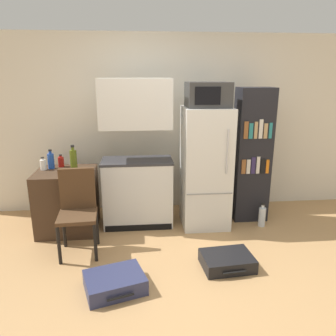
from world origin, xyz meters
TOP-DOWN VIEW (x-y plane):
  - ground_plane at (0.00, 0.00)m, footprint 24.00×24.00m
  - wall_back at (0.20, 2.00)m, footprint 6.40×0.10m
  - side_table at (-1.45, 1.29)m, footprint 0.70×0.62m
  - kitchen_hutch at (-0.57, 1.38)m, footprint 0.89×0.45m
  - refrigerator at (0.29, 1.31)m, footprint 0.58×0.60m
  - microwave at (0.29, 1.31)m, footprint 0.51×0.44m
  - bookshelf at (0.92, 1.44)m, footprint 0.44×0.34m
  - bottle_milk_white at (-1.72, 1.37)m, footprint 0.07×0.07m
  - bottle_blue_soda at (-1.63, 1.42)m, footprint 0.08×0.08m
  - bottle_ketchup_red at (-1.53, 1.49)m, footprint 0.07×0.07m
  - bottle_olive_oil at (-1.35, 1.39)m, footprint 0.08×0.08m
  - bowl at (-1.40, 1.14)m, footprint 0.14×0.14m
  - chair at (-1.22, 0.76)m, footprint 0.43×0.43m
  - suitcase_large_flat at (-0.80, -0.00)m, footprint 0.61×0.53m
  - suitcase_small_flat at (0.32, 0.27)m, footprint 0.54×0.44m
  - water_bottle_front at (1.02, 1.15)m, footprint 0.09×0.09m

SIDE VIEW (x-z plane):
  - ground_plane at x=0.00m, z-range 0.00..0.00m
  - suitcase_small_flat at x=0.32m, z-range 0.00..0.13m
  - suitcase_large_flat at x=-0.80m, z-range 0.00..0.15m
  - water_bottle_front at x=1.02m, z-range -0.03..0.29m
  - side_table at x=-1.45m, z-range 0.00..0.77m
  - chair at x=-1.22m, z-range 0.08..1.00m
  - refrigerator at x=0.29m, z-range 0.00..1.52m
  - bowl at x=-1.40m, z-range 0.77..0.81m
  - bottle_ketchup_red at x=-1.53m, z-range 0.76..0.91m
  - bottle_milk_white at x=-1.72m, z-range 0.76..0.92m
  - kitchen_hutch at x=-0.57m, z-range -0.08..1.77m
  - bottle_blue_soda at x=-1.63m, z-range 0.75..0.99m
  - bookshelf at x=0.92m, z-range 0.00..1.74m
  - bottle_olive_oil at x=-1.35m, z-range 0.75..1.04m
  - wall_back at x=0.20m, z-range 0.00..2.43m
  - microwave at x=0.29m, z-range 1.52..1.81m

